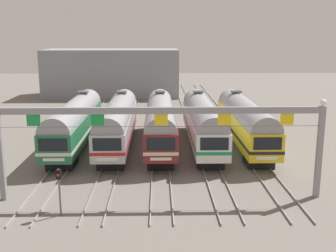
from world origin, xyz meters
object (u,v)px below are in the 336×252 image
commuter_train_white (203,121)px  yard_signal_mast (59,183)px  commuter_train_green (75,121)px  catenary_gantry (161,125)px  commuter_train_yellow (245,121)px  commuter_train_maroon (160,121)px  commuter_train_stainless (118,121)px

commuter_train_white → yard_signal_mast: (-10.68, -16.21, -0.54)m
commuter_train_green → catenary_gantry: (8.54, -13.50, 2.58)m
commuter_train_white → yard_signal_mast: size_ratio=5.85×
commuter_train_green → commuter_train_yellow: same height
commuter_train_maroon → catenary_gantry: size_ratio=0.81×
commuter_train_white → yard_signal_mast: 19.42m
commuter_train_stainless → commuter_train_white: size_ratio=1.00×
commuter_train_stainless → commuter_train_maroon: same height
commuter_train_maroon → commuter_train_yellow: (8.54, 0.00, 0.00)m
commuter_train_green → commuter_train_yellow: bearing=0.0°
commuter_train_yellow → yard_signal_mast: bearing=-132.7°
commuter_train_yellow → yard_signal_mast: size_ratio=5.85×
commuter_train_maroon → commuter_train_white: size_ratio=1.00×
commuter_train_stainless → catenary_gantry: catenary_gantry is taller
commuter_train_green → yard_signal_mast: size_ratio=5.85×
commuter_train_maroon → catenary_gantry: 13.74m
commuter_train_yellow → catenary_gantry: 16.18m
catenary_gantry → yard_signal_mast: (-6.41, -2.71, -3.11)m
commuter_train_yellow → commuter_train_stainless: bearing=180.0°
commuter_train_green → commuter_train_maroon: bearing=0.0°
commuter_train_stainless → commuter_train_white: 8.54m
commuter_train_maroon → commuter_train_yellow: size_ratio=1.00×
commuter_train_green → commuter_train_stainless: same height
yard_signal_mast → commuter_train_stainless: bearing=82.5°
commuter_train_white → commuter_train_yellow: bearing=0.0°
commuter_train_maroon → yard_signal_mast: 17.44m
catenary_gantry → yard_signal_mast: size_ratio=7.23×
commuter_train_maroon → yard_signal_mast: size_ratio=5.85×
commuter_train_stainless → commuter_train_yellow: (12.81, 0.00, 0.00)m
commuter_train_maroon → commuter_train_yellow: 8.54m
commuter_train_stainless → commuter_train_white: same height
commuter_train_maroon → commuter_train_stainless: bearing=180.0°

